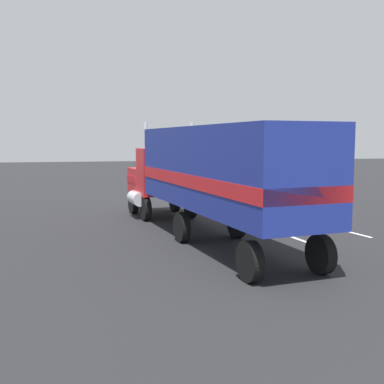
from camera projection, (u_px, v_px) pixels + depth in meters
name	position (u px, v px, depth m)	size (l,w,h in m)	color
ground_plane	(168.00, 215.00, 23.66)	(120.00, 120.00, 0.00)	#232326
lane_stripe_near	(282.00, 233.00, 18.96)	(4.40, 0.16, 0.01)	silver
lane_stripe_mid	(333.00, 228.00, 20.12)	(4.40, 0.16, 0.01)	silver
semi_truck	(209.00, 172.00, 17.57)	(14.37, 4.54, 4.50)	red
person_bystander	(257.00, 211.00, 19.02)	(0.34, 0.47, 1.63)	black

